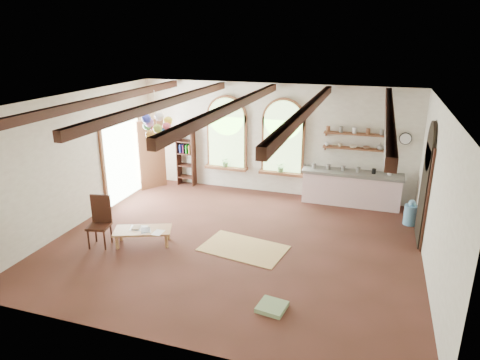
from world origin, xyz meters
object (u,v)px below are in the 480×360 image
at_px(kitchen_counter, 351,188).
at_px(coffee_table, 143,231).
at_px(side_chair, 100,232).
at_px(balloon_cluster, 156,126).

relative_size(kitchen_counter, coffee_table, 1.95).
distance_m(kitchen_counter, side_chair, 6.63).
bearing_deg(balloon_cluster, coffee_table, -74.89).
height_order(coffee_table, balloon_cluster, balloon_cluster).
bearing_deg(balloon_cluster, kitchen_counter, 24.37).
relative_size(kitchen_counter, side_chair, 2.35).
distance_m(coffee_table, balloon_cluster, 2.71).
bearing_deg(coffee_table, side_chair, -158.44).
height_order(kitchen_counter, side_chair, side_chair).
bearing_deg(balloon_cluster, side_chair, -100.77).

